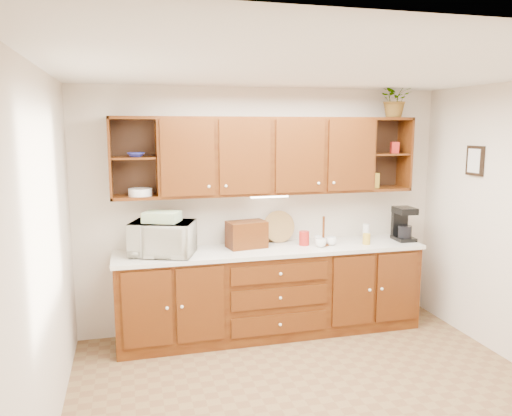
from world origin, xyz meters
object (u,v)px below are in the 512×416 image
microwave (163,238)px  bread_box (247,234)px  coffee_maker (403,224)px  potted_plant (395,99)px

microwave → bread_box: bearing=26.0°
microwave → coffee_maker: (2.64, 0.01, 0.01)m
microwave → coffee_maker: coffee_maker is taller
microwave → bread_box: 0.88m
microwave → potted_plant: (2.54, 0.11, 1.38)m
microwave → potted_plant: potted_plant is taller
potted_plant → bread_box: bearing=-179.5°
bread_box → potted_plant: bearing=-8.3°
microwave → coffee_maker: bearing=19.6°
bread_box → coffee_maker: size_ratio=1.06×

